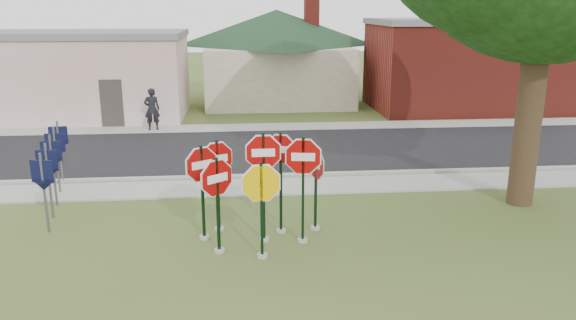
{
  "coord_description": "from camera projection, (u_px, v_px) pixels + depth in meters",
  "views": [
    {
      "loc": [
        -0.33,
        -10.76,
        5.31
      ],
      "look_at": [
        0.83,
        2.0,
        1.82
      ],
      "focal_mm": 35.0,
      "sensor_mm": 36.0,
      "label": 1
    }
  ],
  "objects": [
    {
      "name": "building_stucco",
      "position": [
        61.0,
        74.0,
        27.7
      ],
      "size": [
        12.2,
        6.2,
        4.2
      ],
      "color": "beige",
      "rests_on": "ground"
    },
    {
      "name": "route_sign_row",
      "position": [
        52.0,
        163.0,
        15.29
      ],
      "size": [
        1.43,
        4.63,
        2.0
      ],
      "color": "#59595E",
      "rests_on": "ground"
    },
    {
      "name": "stop_sign_left",
      "position": [
        217.0,
        192.0,
        12.23
      ],
      "size": [
        0.92,
        0.73,
        2.32
      ],
      "color": "gray",
      "rests_on": "ground"
    },
    {
      "name": "road",
      "position": [
        247.0,
        151.0,
        21.36
      ],
      "size": [
        60.0,
        7.0,
        0.04
      ],
      "primitive_type": "cube",
      "color": "black",
      "rests_on": "ground"
    },
    {
      "name": "pedestrian",
      "position": [
        152.0,
        109.0,
        24.71
      ],
      "size": [
        0.75,
        0.57,
        1.86
      ],
      "primitive_type": "imported",
      "rotation": [
        0.0,
        0.0,
        3.33
      ],
      "color": "black",
      "rests_on": "sidewalk_far"
    },
    {
      "name": "bg_tree_right",
      "position": [
        573.0,
        3.0,
        37.2
      ],
      "size": [
        5.6,
        5.6,
        8.4
      ],
      "color": "#312315",
      "rests_on": "ground"
    },
    {
      "name": "ground",
      "position": [
        257.0,
        270.0,
        11.76
      ],
      "size": [
        120.0,
        120.0,
        0.0
      ],
      "primitive_type": "plane",
      "color": "#3B4F1D",
      "rests_on": "ground"
    },
    {
      "name": "stop_sign_back_right",
      "position": [
        281.0,
        169.0,
        13.3
      ],
      "size": [
        0.95,
        0.35,
        2.6
      ],
      "color": "gray",
      "rests_on": "ground"
    },
    {
      "name": "stop_sign_far_left",
      "position": [
        202.0,
        179.0,
        12.94
      ],
      "size": [
        0.95,
        0.66,
        2.41
      ],
      "color": "gray",
      "rests_on": "ground"
    },
    {
      "name": "stop_sign_back_left",
      "position": [
        217.0,
        173.0,
        13.46
      ],
      "size": [
        1.03,
        0.48,
        2.4
      ],
      "color": "gray",
      "rests_on": "ground"
    },
    {
      "name": "building_brick",
      "position": [
        468.0,
        64.0,
        29.95
      ],
      "size": [
        10.2,
        6.2,
        4.75
      ],
      "color": "maroon",
      "rests_on": "ground"
    },
    {
      "name": "curb",
      "position": [
        250.0,
        177.0,
        17.99
      ],
      "size": [
        60.0,
        0.2,
        0.14
      ],
      "primitive_type": "cube",
      "color": "gray",
      "rests_on": "ground"
    },
    {
      "name": "stop_sign_yellow",
      "position": [
        261.0,
        197.0,
        11.98
      ],
      "size": [
        1.17,
        0.24,
        2.29
      ],
      "color": "gray",
      "rests_on": "ground"
    },
    {
      "name": "stop_sign_far_right",
      "position": [
        316.0,
        178.0,
        13.55
      ],
      "size": [
        0.36,
        0.99,
        2.21
      ],
      "color": "gray",
      "rests_on": "ground"
    },
    {
      "name": "stop_sign_right",
      "position": [
        303.0,
        174.0,
        12.72
      ],
      "size": [
        1.15,
        0.24,
        2.65
      ],
      "color": "gray",
      "rests_on": "ground"
    },
    {
      "name": "stop_sign_center",
      "position": [
        264.0,
        171.0,
        12.76
      ],
      "size": [
        1.14,
        0.24,
        2.72
      ],
      "color": "gray",
      "rests_on": "ground"
    },
    {
      "name": "sidewalk_far",
      "position": [
        245.0,
        128.0,
        25.49
      ],
      "size": [
        60.0,
        1.6,
        0.06
      ],
      "primitive_type": "cube",
      "color": "gray",
      "rests_on": "ground"
    },
    {
      "name": "building_house",
      "position": [
        277.0,
        38.0,
        32.12
      ],
      "size": [
        11.6,
        11.6,
        6.2
      ],
      "color": "beige",
      "rests_on": "ground"
    },
    {
      "name": "sidewalk_near",
      "position": [
        250.0,
        187.0,
        17.04
      ],
      "size": [
        60.0,
        1.6,
        0.06
      ],
      "primitive_type": "cube",
      "color": "gray",
      "rests_on": "ground"
    }
  ]
}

